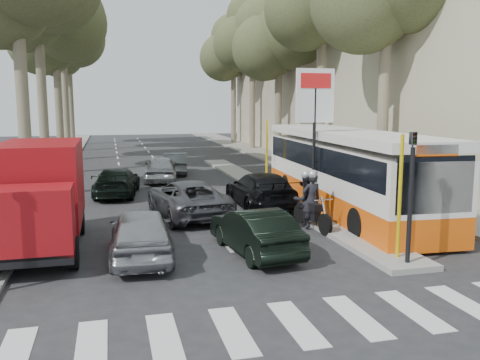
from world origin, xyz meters
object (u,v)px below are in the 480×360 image
object	(u,v)px
dark_hatchback	(255,231)
red_truck	(40,194)
motorcycle	(309,201)
city_bus	(345,169)
silver_hatchback	(141,233)

from	to	relation	value
dark_hatchback	red_truck	xyz separation A→B (m)	(-6.02, 1.97, 1.00)
motorcycle	dark_hatchback	bearing A→B (deg)	-144.76
dark_hatchback	motorcycle	size ratio (longest dim) A/B	1.65
city_bus	motorcycle	bearing A→B (deg)	-135.37
red_truck	city_bus	world-z (taller)	city_bus
motorcycle	red_truck	bearing A→B (deg)	175.56
city_bus	motorcycle	world-z (taller)	city_bus
silver_hatchback	dark_hatchback	bearing A→B (deg)	176.28
silver_hatchback	city_bus	xyz separation A→B (m)	(8.30, 4.30, 1.01)
dark_hatchback	motorcycle	distance (m)	3.63
silver_hatchback	motorcycle	distance (m)	6.24
motorcycle	silver_hatchback	bearing A→B (deg)	-167.75
dark_hatchback	red_truck	world-z (taller)	red_truck
silver_hatchback	red_truck	distance (m)	3.38
dark_hatchback	motorcycle	xyz separation A→B (m)	(2.65, 2.46, 0.28)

